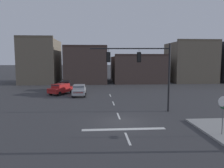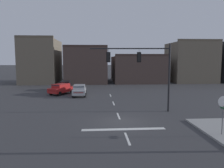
% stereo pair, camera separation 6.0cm
% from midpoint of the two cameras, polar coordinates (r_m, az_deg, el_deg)
% --- Properties ---
extents(ground_plane, '(400.00, 400.00, 0.00)m').
position_cam_midpoint_polar(ground_plane, '(19.05, 2.38, -9.78)').
color(ground_plane, '#353538').
extents(stop_bar_paint, '(6.40, 0.50, 0.01)m').
position_cam_midpoint_polar(stop_bar_paint, '(17.15, 3.14, -11.61)').
color(stop_bar_paint, silver).
rests_on(stop_bar_paint, ground).
extents(lane_centreline, '(0.16, 26.40, 0.01)m').
position_cam_midpoint_polar(lane_centreline, '(20.97, 1.76, -8.25)').
color(lane_centreline, silver).
rests_on(lane_centreline, ground).
extents(signal_mast_near_side, '(8.06, 0.86, 6.89)m').
position_cam_midpoint_polar(signal_mast_near_side, '(22.46, 8.88, 4.84)').
color(signal_mast_near_side, black).
rests_on(signal_mast_near_side, ground).
extents(stop_sign, '(0.76, 0.64, 2.83)m').
position_cam_midpoint_polar(stop_sign, '(16.87, 26.95, -5.09)').
color(stop_sign, '#56565B').
rests_on(stop_sign, ground).
extents(car_lot_nearside, '(1.94, 4.47, 1.61)m').
position_cam_midpoint_polar(car_lot_nearside, '(38.72, -11.97, -0.36)').
color(car_lot_nearside, black).
rests_on(car_lot_nearside, ground).
extents(car_lot_middle, '(1.96, 4.48, 1.61)m').
position_cam_midpoint_polar(car_lot_middle, '(32.53, -8.40, -1.55)').
color(car_lot_middle, '#9EA0A5').
rests_on(car_lot_middle, ground).
extents(car_lot_farside, '(3.81, 4.70, 1.61)m').
position_cam_midpoint_polar(car_lot_farside, '(34.62, -12.91, -1.16)').
color(car_lot_farside, '#A81E1E').
rests_on(car_lot_farside, ground).
extents(building_row, '(57.21, 13.61, 10.15)m').
position_cam_midpoint_polar(building_row, '(52.87, 9.17, 5.09)').
color(building_row, '#665B4C').
rests_on(building_row, ground).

